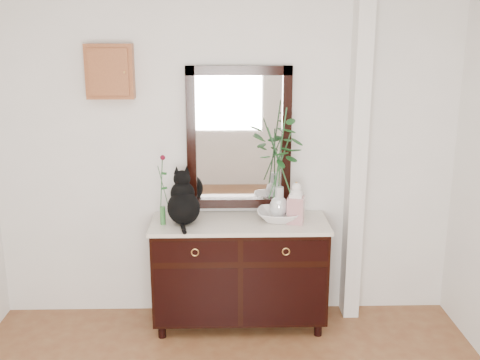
{
  "coord_description": "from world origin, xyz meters",
  "views": [
    {
      "loc": [
        0.0,
        -2.27,
        2.22
      ],
      "look_at": [
        0.1,
        1.63,
        1.2
      ],
      "focal_mm": 42.0,
      "sensor_mm": 36.0,
      "label": 1
    }
  ],
  "objects_px": {
    "ginger_jar": "(296,202)",
    "sideboard": "(240,268)",
    "lotus_bowl": "(279,215)",
    "cat": "(183,197)"
  },
  "relations": [
    {
      "from": "sideboard",
      "to": "ginger_jar",
      "type": "height_order",
      "value": "ginger_jar"
    },
    {
      "from": "sideboard",
      "to": "cat",
      "type": "xyz_separation_m",
      "value": [
        -0.42,
        -0.02,
        0.57
      ]
    },
    {
      "from": "sideboard",
      "to": "lotus_bowl",
      "type": "xyz_separation_m",
      "value": [
        0.3,
        0.02,
        0.42
      ]
    },
    {
      "from": "lotus_bowl",
      "to": "cat",
      "type": "bearing_deg",
      "value": -176.77
    },
    {
      "from": "cat",
      "to": "ginger_jar",
      "type": "bearing_deg",
      "value": -11.41
    },
    {
      "from": "ginger_jar",
      "to": "sideboard",
      "type": "bearing_deg",
      "value": 174.86
    },
    {
      "from": "ginger_jar",
      "to": "cat",
      "type": "bearing_deg",
      "value": 178.55
    },
    {
      "from": "sideboard",
      "to": "ginger_jar",
      "type": "distance_m",
      "value": 0.68
    },
    {
      "from": "lotus_bowl",
      "to": "ginger_jar",
      "type": "height_order",
      "value": "ginger_jar"
    },
    {
      "from": "cat",
      "to": "ginger_jar",
      "type": "height_order",
      "value": "cat"
    }
  ]
}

